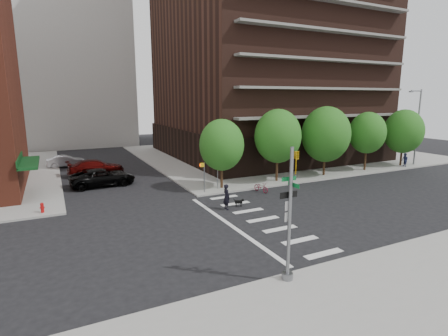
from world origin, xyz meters
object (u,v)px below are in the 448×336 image
at_px(parked_car_maroon, 96,167).
at_px(parked_car_black, 103,177).
at_px(pedestrian_far, 405,160).
at_px(dog_walker, 227,197).
at_px(parked_car_silver, 66,161).
at_px(scooter, 261,187).
at_px(fire_hydrant, 42,207).
at_px(traffic_signal, 290,225).

bearing_deg(parked_car_maroon, parked_car_black, 176.78).
bearing_deg(pedestrian_far, dog_walker, -59.91).
distance_m(parked_car_maroon, pedestrian_far, 35.33).
bearing_deg(parked_car_maroon, parked_car_silver, 19.95).
distance_m(parked_car_black, scooter, 14.84).
distance_m(fire_hydrant, pedestrian_far, 38.21).
relative_size(traffic_signal, parked_car_black, 1.02).
relative_size(dog_walker, pedestrian_far, 1.20).
relative_size(traffic_signal, scooter, 3.49).
bearing_deg(dog_walker, parked_car_silver, 21.88).
relative_size(parked_car_black, parked_car_maroon, 1.02).
xyz_separation_m(fire_hydrant, parked_car_silver, (2.30, 18.32, 0.15)).
relative_size(scooter, dog_walker, 0.89).
bearing_deg(dog_walker, fire_hydrant, 67.38).
distance_m(traffic_signal, scooter, 15.50).
relative_size(scooter, pedestrian_far, 1.07).
bearing_deg(parked_car_silver, pedestrian_far, -118.23).
relative_size(parked_car_black, parked_car_silver, 1.38).
relative_size(parked_car_maroon, scooter, 3.36).
height_order(parked_car_maroon, parked_car_silver, parked_car_maroon).
distance_m(dog_walker, pedestrian_far, 26.37).
height_order(parked_car_black, pedestrian_far, pedestrian_far).
bearing_deg(pedestrian_far, scooter, -65.60).
distance_m(fire_hydrant, parked_car_silver, 18.46).
bearing_deg(pedestrian_far, parked_car_black, -81.72).
bearing_deg(parked_car_black, fire_hydrant, 140.24).
xyz_separation_m(parked_car_silver, dog_walker, (9.96, -23.05, 0.26)).
height_order(fire_hydrant, scooter, scooter).
distance_m(scooter, pedestrian_far, 21.10).
bearing_deg(parked_car_silver, fire_hydrant, 171.69).
xyz_separation_m(traffic_signal, fire_hydrant, (-10.03, 15.29, -2.15)).
bearing_deg(parked_car_silver, parked_car_black, -168.02).
bearing_deg(dog_walker, parked_car_black, 30.81).
distance_m(traffic_signal, dog_walker, 10.93).
height_order(fire_hydrant, parked_car_silver, parked_car_silver).
bearing_deg(traffic_signal, parked_car_maroon, 100.44).
distance_m(traffic_signal, pedestrian_far, 32.09).
xyz_separation_m(parked_car_maroon, scooter, (12.18, -13.73, -0.39)).
height_order(fire_hydrant, parked_car_maroon, parked_car_maroon).
relative_size(fire_hydrant, scooter, 0.43).
relative_size(parked_car_silver, dog_walker, 2.21).
xyz_separation_m(fire_hydrant, pedestrian_far, (38.21, -0.04, 0.40)).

